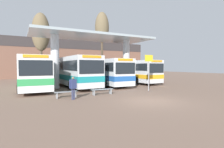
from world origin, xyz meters
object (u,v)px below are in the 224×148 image
object	(u,v)px
transit_bus_right_bay	(102,71)
parked_car_street	(84,73)
poplar_tree_behind_left	(41,33)
waiting_bench_mid_platform	(102,90)
pedestrian_waiting	(73,86)
waiting_bench_near_pillar	(66,93)
poplar_tree_behind_right	(102,29)
transit_bus_left_bay	(34,71)
info_sign_platform	(149,66)
transit_bus_far_right_bay	(127,70)
transit_bus_center_bay	(74,70)

from	to	relation	value
transit_bus_right_bay	parked_car_street	distance (m)	12.15
poplar_tree_behind_left	transit_bus_right_bay	bearing A→B (deg)	-40.95
waiting_bench_mid_platform	pedestrian_waiting	distance (m)	2.93
waiting_bench_near_pillar	waiting_bench_mid_platform	xyz separation A→B (m)	(2.94, -0.00, 0.01)
waiting_bench_mid_platform	poplar_tree_behind_left	size ratio (longest dim) A/B	0.19
waiting_bench_mid_platform	poplar_tree_behind_right	distance (m)	16.69
transit_bus_left_bay	info_sign_platform	xyz separation A→B (m)	(9.45, -7.25, 0.59)
transit_bus_far_right_bay	waiting_bench_near_pillar	xyz separation A→B (m)	(-10.90, -8.68, -1.38)
transit_bus_left_bay	poplar_tree_behind_right	xyz separation A→B (m)	(10.72, 6.05, 6.66)
transit_bus_far_right_bay	poplar_tree_behind_right	xyz separation A→B (m)	(-1.87, 4.57, 6.73)
transit_bus_far_right_bay	parked_car_street	size ratio (longest dim) A/B	2.81
transit_bus_center_bay	transit_bus_right_bay	world-z (taller)	transit_bus_center_bay
transit_bus_center_bay	poplar_tree_behind_right	distance (m)	11.42
poplar_tree_behind_right	poplar_tree_behind_left	bearing A→B (deg)	-179.01
transit_bus_center_bay	info_sign_platform	distance (m)	8.55
poplar_tree_behind_right	transit_bus_right_bay	bearing A→B (deg)	-114.64
poplar_tree_behind_right	transit_bus_left_bay	bearing A→B (deg)	-150.59
transit_bus_center_bay	waiting_bench_mid_platform	xyz separation A→B (m)	(0.48, -6.64, -1.50)
pedestrian_waiting	parked_car_street	xyz separation A→B (m)	(7.74, 20.35, 0.08)
transit_bus_left_bay	waiting_bench_mid_platform	world-z (taller)	transit_bus_left_bay
waiting_bench_near_pillar	poplar_tree_behind_left	world-z (taller)	poplar_tree_behind_left
poplar_tree_behind_left	pedestrian_waiting	bearing A→B (deg)	-87.66
waiting_bench_mid_platform	poplar_tree_behind_left	world-z (taller)	poplar_tree_behind_left
transit_bus_far_right_bay	waiting_bench_mid_platform	world-z (taller)	transit_bus_far_right_bay
info_sign_platform	parked_car_street	bearing A→B (deg)	89.29
transit_bus_left_bay	poplar_tree_behind_left	size ratio (longest dim) A/B	1.22
waiting_bench_near_pillar	waiting_bench_mid_platform	distance (m)	2.94
transit_bus_center_bay	parked_car_street	world-z (taller)	transit_bus_center_bay
transit_bus_right_bay	poplar_tree_behind_left	size ratio (longest dim) A/B	1.18
poplar_tree_behind_right	transit_bus_far_right_bay	bearing A→B (deg)	-67.75
transit_bus_center_bay	info_sign_platform	size ratio (longest dim) A/B	3.04
waiting_bench_near_pillar	info_sign_platform	xyz separation A→B (m)	(7.75, -0.05, 2.05)
waiting_bench_near_pillar	pedestrian_waiting	world-z (taller)	pedestrian_waiting
waiting_bench_mid_platform	transit_bus_right_bay	bearing A→B (deg)	65.30
transit_bus_right_bay	pedestrian_waiting	bearing A→B (deg)	54.73
transit_bus_center_bay	poplar_tree_behind_right	size ratio (longest dim) A/B	0.92
transit_bus_far_right_bay	poplar_tree_behind_right	distance (m)	8.35
transit_bus_center_bay	poplar_tree_behind_left	distance (m)	8.69
transit_bus_center_bay	waiting_bench_mid_platform	world-z (taller)	transit_bus_center_bay
info_sign_platform	parked_car_street	xyz separation A→B (m)	(0.24, 19.39, -1.34)
pedestrian_waiting	poplar_tree_behind_left	bearing A→B (deg)	74.87
transit_bus_center_bay	waiting_bench_near_pillar	world-z (taller)	transit_bus_center_bay
transit_bus_left_bay	info_sign_platform	size ratio (longest dim) A/B	3.49
waiting_bench_near_pillar	transit_bus_left_bay	bearing A→B (deg)	103.28
transit_bus_left_bay	waiting_bench_near_pillar	xyz separation A→B (m)	(1.70, -7.20, -1.46)
transit_bus_left_bay	transit_bus_center_bay	world-z (taller)	transit_bus_center_bay
transit_bus_right_bay	waiting_bench_mid_platform	xyz separation A→B (m)	(-3.37, -7.33, -1.39)
transit_bus_left_bay	pedestrian_waiting	bearing A→B (deg)	105.45
transit_bus_right_bay	parked_car_street	world-z (taller)	transit_bus_right_bay
transit_bus_center_bay	poplar_tree_behind_left	size ratio (longest dim) A/B	1.06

